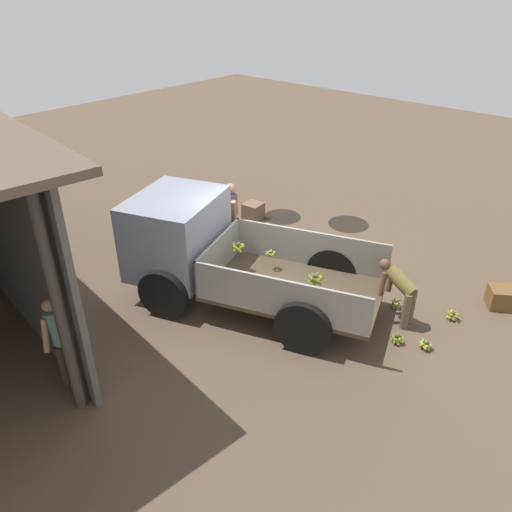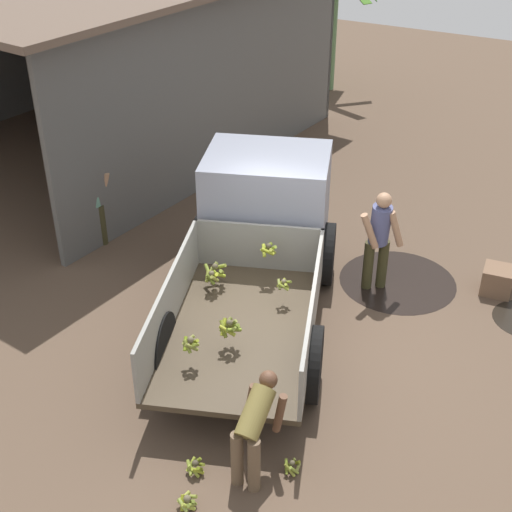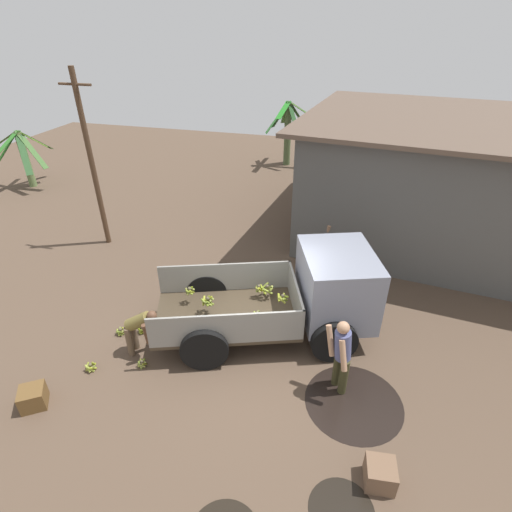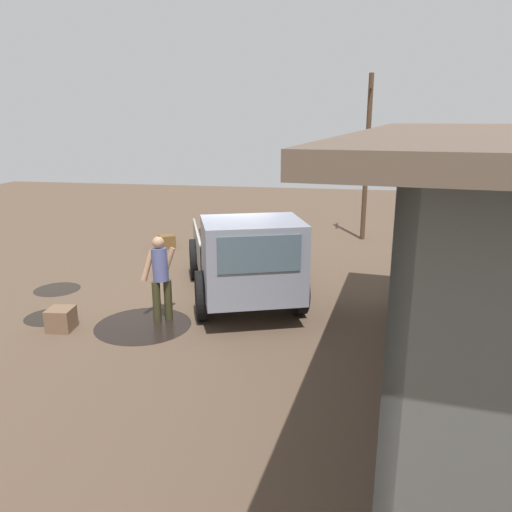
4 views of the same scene
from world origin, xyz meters
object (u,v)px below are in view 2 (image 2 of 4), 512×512
object	(u,v)px
person_worker_loading	(254,425)
wooden_crate_1	(497,280)
person_foreground_visitor	(379,236)
banana_bunch_on_ground_0	(187,501)
banana_bunch_on_ground_3	(292,466)
cargo_truck	(262,226)
banana_bunch_on_ground_1	(195,466)
person_bystander_near_shed	(93,199)

from	to	relation	value
person_worker_loading	wooden_crate_1	distance (m)	5.26
person_foreground_visitor	wooden_crate_1	bearing A→B (deg)	78.00
banana_bunch_on_ground_0	banana_bunch_on_ground_3	distance (m)	1.25
wooden_crate_1	banana_bunch_on_ground_3	bearing A→B (deg)	165.79
banana_bunch_on_ground_3	cargo_truck	bearing A→B (deg)	33.28
banana_bunch_on_ground_0	banana_bunch_on_ground_1	size ratio (longest dim) A/B	0.92
person_worker_loading	wooden_crate_1	world-z (taller)	person_worker_loading
banana_bunch_on_ground_0	wooden_crate_1	world-z (taller)	wooden_crate_1
cargo_truck	banana_bunch_on_ground_0	distance (m)	4.48
cargo_truck	person_bystander_near_shed	bearing A→B (deg)	73.34
cargo_truck	person_bystander_near_shed	size ratio (longest dim) A/B	3.35
person_worker_loading	banana_bunch_on_ground_3	xyz separation A→B (m)	(0.18, -0.39, -0.62)
banana_bunch_on_ground_3	wooden_crate_1	world-z (taller)	wooden_crate_1
person_bystander_near_shed	banana_bunch_on_ground_3	bearing A→B (deg)	-149.07
cargo_truck	person_foreground_visitor	size ratio (longest dim) A/B	3.03
banana_bunch_on_ground_0	person_bystander_near_shed	bearing A→B (deg)	48.19
cargo_truck	wooden_crate_1	world-z (taller)	cargo_truck
person_bystander_near_shed	banana_bunch_on_ground_1	world-z (taller)	person_bystander_near_shed
person_worker_loading	banana_bunch_on_ground_0	size ratio (longest dim) A/B	5.33
person_foreground_visitor	banana_bunch_on_ground_3	xyz separation A→B (m)	(-3.99, -0.50, -0.84)
cargo_truck	banana_bunch_on_ground_3	bearing A→B (deg)	-166.44
person_foreground_visitor	person_worker_loading	distance (m)	4.18
person_foreground_visitor	wooden_crate_1	xyz separation A→B (m)	(0.81, -1.71, -0.73)
person_bystander_near_shed	banana_bunch_on_ground_1	distance (m)	5.62
cargo_truck	person_worker_loading	world-z (taller)	cargo_truck
banana_bunch_on_ground_0	banana_bunch_on_ground_1	distance (m)	0.48
person_bystander_near_shed	wooden_crate_1	world-z (taller)	person_bystander_near_shed
wooden_crate_1	banana_bunch_on_ground_0	bearing A→B (deg)	160.94
banana_bunch_on_ground_0	banana_bunch_on_ground_1	bearing A→B (deg)	22.36
cargo_truck	banana_bunch_on_ground_3	xyz separation A→B (m)	(-3.20, -2.10, -0.97)
banana_bunch_on_ground_1	cargo_truck	bearing A→B (deg)	16.97
cargo_truck	person_worker_loading	size ratio (longest dim) A/B	4.29
person_worker_loading	banana_bunch_on_ground_0	xyz separation A→B (m)	(-0.79, 0.39, -0.62)
person_worker_loading	banana_bunch_on_ground_3	bearing A→B (deg)	-66.79
person_bystander_near_shed	banana_bunch_on_ground_0	bearing A→B (deg)	-160.91
person_bystander_near_shed	wooden_crate_1	bearing A→B (deg)	-103.81
cargo_truck	person_foreground_visitor	world-z (taller)	cargo_truck
banana_bunch_on_ground_3	person_worker_loading	bearing A→B (deg)	115.52
banana_bunch_on_ground_3	wooden_crate_1	xyz separation A→B (m)	(4.80, -1.22, 0.11)
banana_bunch_on_ground_0	wooden_crate_1	size ratio (longest dim) A/B	0.49
person_bystander_near_shed	banana_bunch_on_ground_1	xyz separation A→B (m)	(-3.56, -4.29, -0.74)
cargo_truck	person_worker_loading	xyz separation A→B (m)	(-3.38, -1.71, -0.36)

